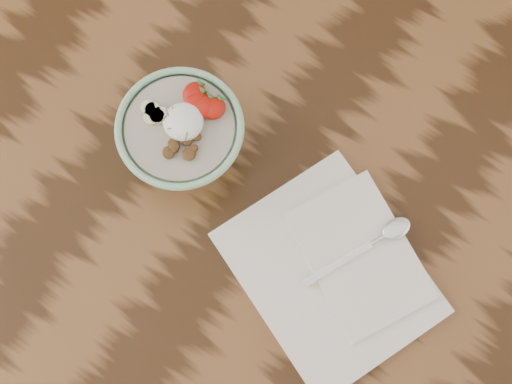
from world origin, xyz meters
TOP-DOWN VIEW (x-y plane):
  - table at (0.00, 0.00)cm, footprint 160.00×90.00cm
  - breakfast_bowl at (-12.39, -3.55)cm, footprint 17.27×17.27cm
  - napkin at (14.98, -6.35)cm, footprint 33.91×31.03cm
  - spoon at (17.85, 0.65)cm, footprint 9.02×16.24cm

SIDE VIEW (x-z plane):
  - table at x=0.00cm, z-range 28.20..103.20cm
  - napkin at x=14.98cm, z-range 74.86..76.56cm
  - spoon at x=17.85cm, z-range 76.62..77.51cm
  - breakfast_bowl at x=-12.39cm, z-range 75.05..86.87cm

